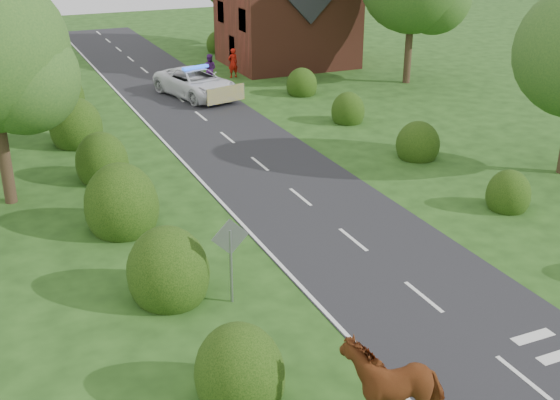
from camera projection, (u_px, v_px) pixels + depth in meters
name	position (u px, v px, depth m)	size (l,w,h in m)	color
ground	(423.00, 297.00, 19.73)	(120.00, 120.00, 0.00)	#1F3E14
road	(235.00, 144.00, 32.34)	(6.00, 70.00, 0.02)	black
road_markings	(217.00, 162.00, 29.99)	(4.96, 70.00, 0.01)	white
hedgerow_left	(106.00, 172.00, 26.82)	(2.75, 50.41, 3.00)	black
hedgerow_right	(402.00, 138.00, 31.42)	(2.10, 45.78, 2.10)	black
road_sign	(230.00, 248.00, 18.89)	(1.06, 0.08, 2.53)	gray
house	(287.00, 8.00, 47.05)	(8.00, 7.40, 9.17)	brown
cow	(392.00, 388.00, 14.67)	(1.30, 2.45, 1.74)	brown
police_van	(196.00, 83.00, 39.93)	(4.11, 6.37, 1.77)	white
pedestrian_red	(233.00, 63.00, 44.42)	(0.67, 0.44, 1.85)	#B0140A
pedestrian_purple	(209.00, 69.00, 42.90)	(0.88, 0.69, 1.82)	#5A2177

